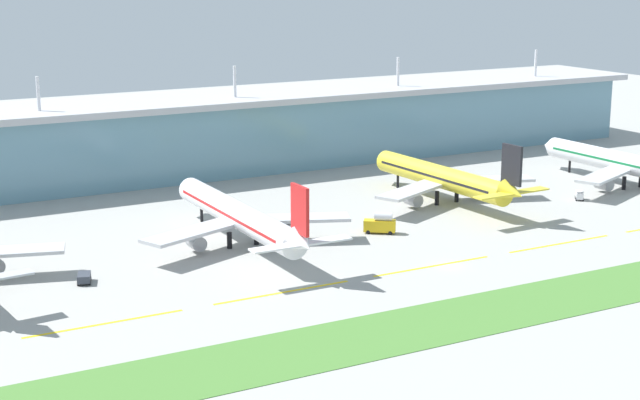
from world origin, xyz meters
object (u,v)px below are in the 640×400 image
airliner_near_middle (240,216)px  airliner_farthest (630,164)px  fuel_truck (381,224)px  baggage_cart (579,195)px  airliner_far_middle (444,178)px  pushback_tug (84,277)px

airliner_near_middle → airliner_farthest: (116.80, 0.61, 0.00)m
airliner_farthest → fuel_truck: airliner_farthest is taller
airliner_farthest → baggage_cart: airliner_farthest is taller
airliner_near_middle → baggage_cart: airliner_near_middle is taller
airliner_far_middle → baggage_cart: airliner_far_middle is taller
airliner_far_middle → baggage_cart: 36.18m
airliner_farthest → airliner_near_middle: bearing=-179.7°
baggage_cart → fuel_truck: (-62.62, -2.53, 1.00)m
airliner_near_middle → pushback_tug: airliner_near_middle is taller
baggage_cart → airliner_near_middle: bearing=177.5°
airliner_farthest → pushback_tug: size_ratio=13.50×
airliner_near_middle → airliner_farthest: same height
airliner_farthest → pushback_tug: airliner_farthest is taller
airliner_far_middle → fuel_truck: bearing=-149.9°
pushback_tug → baggage_cart: bearing=2.4°
airliner_near_middle → fuel_truck: airliner_near_middle is taller
baggage_cart → pushback_tug: bearing=-177.6°
airliner_far_middle → airliner_near_middle: bearing=-170.2°
airliner_far_middle → pushback_tug: (-99.22, -20.36, -5.34)m
fuel_truck → pushback_tug: bearing=-177.6°
airliner_near_middle → baggage_cart: 94.76m
airliner_farthest → pushback_tug: bearing=-176.2°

